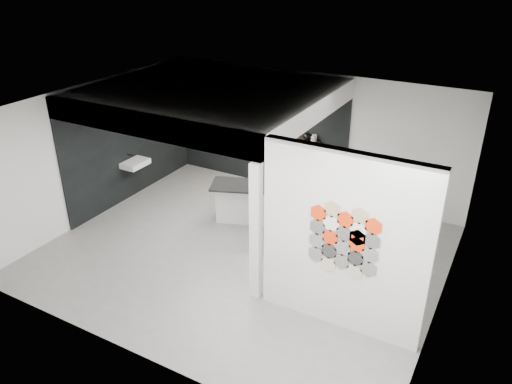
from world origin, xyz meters
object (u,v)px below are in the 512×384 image
object	(u,v)px
wall_basin	(135,163)
utensil_cup	(231,124)
glass_bowl	(314,139)
glass_vase	(314,138)
partition_panel	(343,244)
kitchen_island	(251,201)
kettle	(307,136)
bottle_dark	(257,127)
stockpot	(214,119)

from	to	relation	value
wall_basin	utensil_cup	distance (m)	2.46
glass_bowl	utensil_cup	distance (m)	2.15
glass_vase	partition_panel	bearing A→B (deg)	-61.77
partition_panel	glass_bowl	size ratio (longest dim) A/B	21.54
glass_vase	utensil_cup	bearing A→B (deg)	180.00
kitchen_island	wall_basin	bearing A→B (deg)	165.96
partition_panel	glass_vase	size ratio (longest dim) A/B	19.57
kettle	glass_bowl	size ratio (longest dim) A/B	1.43
kitchen_island	bottle_dark	bearing A→B (deg)	93.54
kettle	utensil_cup	xyz separation A→B (m)	(-1.99, 0.00, -0.02)
kettle	glass_bowl	bearing A→B (deg)	-13.19
utensil_cup	glass_bowl	bearing A→B (deg)	0.00
partition_panel	glass_bowl	bearing A→B (deg)	118.39
bottle_dark	utensil_cup	size ratio (longest dim) A/B	1.57
stockpot	bottle_dark	distance (m)	1.18
utensil_cup	wall_basin	bearing A→B (deg)	-120.69
bottle_dark	stockpot	bearing A→B (deg)	180.00
glass_bowl	bottle_dark	xyz separation A→B (m)	(-1.43, 0.00, 0.04)
partition_panel	kettle	xyz separation A→B (m)	(-2.25, 3.87, -0.00)
partition_panel	stockpot	distance (m)	6.08
kettle	bottle_dark	world-z (taller)	bottle_dark
partition_panel	utensil_cup	world-z (taller)	partition_panel
glass_bowl	wall_basin	bearing A→B (deg)	-148.55
kitchen_island	kettle	distance (m)	2.02
partition_panel	glass_vase	xyz separation A→B (m)	(-2.08, 3.87, -0.01)
kitchen_island	glass_vase	world-z (taller)	glass_vase
kettle	glass_vase	world-z (taller)	kettle
wall_basin	stockpot	size ratio (longest dim) A/B	2.71
kettle	glass_vase	distance (m)	0.18
wall_basin	bottle_dark	distance (m)	2.89
glass_vase	glass_bowl	bearing A→B (deg)	180.00
glass_bowl	utensil_cup	bearing A→B (deg)	180.00
kitchen_island	stockpot	distance (m)	2.79
wall_basin	glass_bowl	distance (m)	3.99
wall_basin	kettle	xyz separation A→B (m)	(3.21, 2.07, 0.55)
kitchen_island	stockpot	world-z (taller)	stockpot
kettle	utensil_cup	bearing A→B (deg)	166.81
wall_basin	kitchen_island	bearing A→B (deg)	7.40
kitchen_island	utensil_cup	xyz separation A→B (m)	(-1.52, 1.71, 0.95)
stockpot	glass_vase	xyz separation A→B (m)	(2.62, 0.00, -0.02)
glass_bowl	glass_vase	size ratio (longest dim) A/B	0.91
stockpot	glass_vase	world-z (taller)	stockpot
wall_basin	glass_vase	xyz separation A→B (m)	(3.39, 2.07, 0.54)
kitchen_island	kettle	xyz separation A→B (m)	(0.47, 1.71, 0.97)
partition_panel	glass_vase	distance (m)	4.39
bottle_dark	kitchen_island	bearing A→B (deg)	-65.02
bottle_dark	wall_basin	bearing A→B (deg)	-133.31
kitchen_island	glass_bowl	world-z (taller)	glass_bowl
glass_bowl	glass_vase	bearing A→B (deg)	0.00
bottle_dark	partition_panel	bearing A→B (deg)	-47.69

